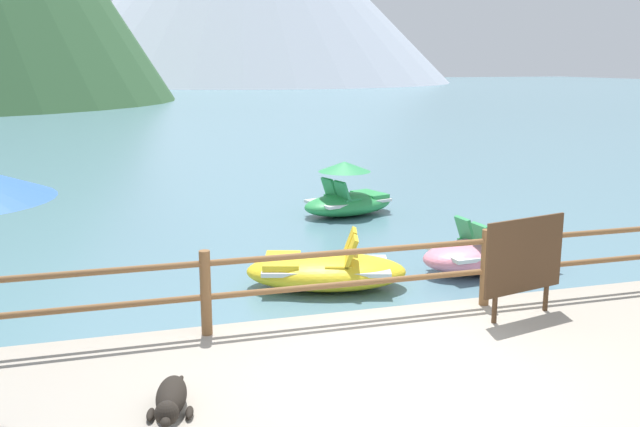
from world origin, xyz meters
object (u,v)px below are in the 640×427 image
object	(u,v)px
sign_board	(524,257)
dog_resting	(171,399)
pedal_boat_1	(493,253)
pedal_boat_2	(348,197)
pedal_boat_0	(325,270)

from	to	relation	value
sign_board	dog_resting	bearing A→B (deg)	-163.93
pedal_boat_1	pedal_boat_2	bearing A→B (deg)	100.77
pedal_boat_0	dog_resting	bearing A→B (deg)	-122.73
dog_resting	pedal_boat_1	xyz separation A→B (m)	(5.48, 4.14, -0.24)
pedal_boat_1	sign_board	bearing A→B (deg)	-114.53
sign_board	dog_resting	size ratio (longest dim) A/B	1.12
pedal_boat_2	dog_resting	bearing A→B (deg)	-117.39
dog_resting	pedal_boat_0	xyz separation A→B (m)	(2.60, 4.04, -0.25)
pedal_boat_0	sign_board	bearing A→B (deg)	-61.73
dog_resting	pedal_boat_1	world-z (taller)	pedal_boat_1
sign_board	dog_resting	world-z (taller)	sign_board
sign_board	pedal_boat_0	xyz separation A→B (m)	(-1.53, 2.85, -0.86)
dog_resting	pedal_boat_2	world-z (taller)	pedal_boat_2
pedal_boat_0	pedal_boat_1	world-z (taller)	pedal_boat_1
sign_board	pedal_boat_2	world-z (taller)	sign_board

